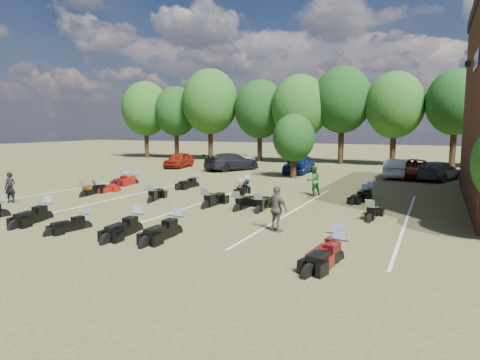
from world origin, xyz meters
The scene contains 36 objects.
ground centered at (0.00, 0.00, 0.00)m, with size 160.00×160.00×0.00m, color brown.
car_0 centered at (-14.53, 18.79, 0.74)m, with size 1.74×4.32×1.47m, color maroon.
car_1 centered at (-10.24, 20.37, 0.67)m, with size 1.41×4.04×1.33m, color silver.
car_2 centered at (-9.67, 19.95, 0.74)m, with size 2.45×5.32×1.48m, color gray.
car_3 centered at (-8.75, 18.58, 0.78)m, with size 2.20×5.40×1.57m, color black.
car_4 centered at (-2.53, 18.78, 0.78)m, with size 1.85×4.60×1.57m, color #0B1C52.
car_5 centered at (5.14, 18.82, 0.74)m, with size 1.57×4.49×1.48m, color #B0AFAB.
car_6 centered at (6.48, 19.14, 0.72)m, with size 2.39×5.18×1.44m, color #570C04.
car_7 centered at (8.21, 18.60, 0.70)m, with size 1.95×4.79×1.39m, color #3A3A3F.
person_black centered at (-12.04, -1.09, 0.81)m, with size 0.59×0.39×1.61m, color black.
person_green centered at (1.65, 7.92, 0.86)m, with size 0.84×0.65×1.73m, color #246226.
person_grey centered at (2.64, -1.02, 0.88)m, with size 1.04×0.43×1.77m, color #4E4843.
motorcycle_0 centered at (-7.15, -3.11, 0.00)m, with size 0.80×2.52×1.41m, color black, non-canonical shape.
motorcycle_1 centered at (-9.29, -3.62, 0.00)m, with size 0.80×2.51×1.40m, color black, non-canonical shape.
motorcycle_2 centered at (-4.40, -3.64, 0.00)m, with size 0.64×2.02×1.13m, color black, non-canonical shape.
motorcycle_3 centered at (-0.63, -2.96, 0.00)m, with size 0.80×2.50×1.40m, color black, non-canonical shape.
motorcycle_4 centered at (-2.24, -3.22, 0.00)m, with size 0.79×2.47×1.38m, color black, non-canonical shape.
motorcycle_5 centered at (5.50, -3.60, 0.00)m, with size 0.76×2.38×1.33m, color black, non-canonical shape.
motorcycle_6 centered at (5.30, -2.89, 0.00)m, with size 0.75×2.36×1.32m, color #4C0B0A, non-canonical shape.
motorcycle_7 centered at (-10.17, 3.03, 0.00)m, with size 0.66×2.07×1.15m, color maroon, non-canonical shape.
motorcycle_8 centered at (-10.09, 2.00, 0.00)m, with size 0.73×2.30×1.28m, color black, non-canonical shape.
motorcycle_9 centered at (-2.10, 1.93, 0.00)m, with size 0.80×2.52×1.41m, color black, non-canonical shape.
motorcycle_10 centered at (-5.54, 2.12, 0.00)m, with size 0.76×2.38×1.33m, color black, non-canonical shape.
motorcycle_11 centered at (0.65, 2.00, 0.00)m, with size 0.76×2.38×1.33m, color black, non-canonical shape.
motorcycle_12 centered at (-0.42, 1.95, 0.00)m, with size 0.75×2.37×1.32m, color black, non-canonical shape.
motorcycle_13 centered at (5.61, 2.26, 0.00)m, with size 0.75×2.37×1.32m, color black, non-canonical shape.
motorcycle_14 centered at (-11.50, 7.38, 0.00)m, with size 0.74×2.34×1.30m, color #3E080E, non-canonical shape.
motorcycle_15 centered at (-10.94, 7.65, 0.00)m, with size 0.69×2.17×1.21m, color maroon, non-canonical shape.
motorcycle_16 centered at (-6.38, 8.16, 0.00)m, with size 0.75×2.35×1.31m, color black, non-canonical shape.
motorcycle_17 centered at (-2.70, 7.41, 0.00)m, with size 0.67×2.10×1.17m, color black, non-canonical shape.
motorcycle_18 centered at (-2.80, 8.47, 0.00)m, with size 0.75×2.36×1.32m, color black, non-canonical shape.
motorcycle_19 centered at (4.56, 7.42, 0.00)m, with size 0.68×2.15×1.20m, color black, non-canonical shape.
motorcycle_20 centered at (4.73, 8.29, 0.00)m, with size 0.70×2.20×1.23m, color black, non-canonical shape.
tree_line centered at (-1.00, 29.00, 6.31)m, with size 56.00×6.00×9.79m.
young_tree_midfield centered at (-2.00, 15.50, 3.09)m, with size 3.20×3.20×4.70m.
parking_lines centered at (-3.00, 3.00, 0.01)m, with size 20.10×14.00×0.01m.
Camera 1 is at (8.04, -16.03, 4.00)m, focal length 32.00 mm.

